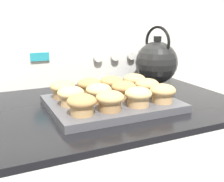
% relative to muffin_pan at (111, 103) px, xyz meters
% --- Properties ---
extents(wall_back, '(8.00, 0.05, 2.40)m').
position_rel_muffin_pan_xyz_m(wall_back, '(0.03, 0.41, 0.25)').
color(wall_back, silver).
rests_on(wall_back, ground_plane).
extents(control_panel, '(0.78, 0.07, 0.21)m').
position_rel_muffin_pan_xyz_m(control_panel, '(0.03, 0.35, 0.10)').
color(control_panel, white).
rests_on(control_panel, stove_range).
extents(muffin_pan, '(0.38, 0.29, 0.02)m').
position_rel_muffin_pan_xyz_m(muffin_pan, '(0.00, 0.00, 0.00)').
color(muffin_pan, '#4C4C51').
rests_on(muffin_pan, stove_range).
extents(muffin_r0_c0, '(0.08, 0.08, 0.06)m').
position_rel_muffin_pan_xyz_m(muffin_r0_c0, '(-0.13, -0.09, 0.04)').
color(muffin_r0_c0, tan).
rests_on(muffin_r0_c0, muffin_pan).
extents(muffin_r0_c1, '(0.08, 0.08, 0.06)m').
position_rel_muffin_pan_xyz_m(muffin_r0_c1, '(-0.05, -0.09, 0.04)').
color(muffin_r0_c1, '#A37A4C').
rests_on(muffin_r0_c1, muffin_pan).
extents(muffin_r0_c2, '(0.08, 0.08, 0.06)m').
position_rel_muffin_pan_xyz_m(muffin_r0_c2, '(0.04, -0.09, 0.04)').
color(muffin_r0_c2, tan).
rests_on(muffin_r0_c2, muffin_pan).
extents(muffin_r0_c3, '(0.08, 0.08, 0.06)m').
position_rel_muffin_pan_xyz_m(muffin_r0_c3, '(0.13, -0.08, 0.04)').
color(muffin_r0_c3, tan).
rests_on(muffin_r0_c3, muffin_pan).
extents(muffin_r1_c0, '(0.08, 0.08, 0.06)m').
position_rel_muffin_pan_xyz_m(muffin_r1_c0, '(-0.13, 0.00, 0.04)').
color(muffin_r1_c0, tan).
rests_on(muffin_r1_c0, muffin_pan).
extents(muffin_r1_c1, '(0.08, 0.08, 0.06)m').
position_rel_muffin_pan_xyz_m(muffin_r1_c1, '(-0.04, 0.00, 0.04)').
color(muffin_r1_c1, olive).
rests_on(muffin_r1_c1, muffin_pan).
extents(muffin_r1_c2, '(0.08, 0.08, 0.06)m').
position_rel_muffin_pan_xyz_m(muffin_r1_c2, '(0.04, -0.00, 0.04)').
color(muffin_r1_c2, tan).
rests_on(muffin_r1_c2, muffin_pan).
extents(muffin_r1_c3, '(0.08, 0.08, 0.06)m').
position_rel_muffin_pan_xyz_m(muffin_r1_c3, '(0.13, -0.00, 0.04)').
color(muffin_r1_c3, tan).
rests_on(muffin_r1_c3, muffin_pan).
extents(muffin_r2_c0, '(0.08, 0.08, 0.06)m').
position_rel_muffin_pan_xyz_m(muffin_r2_c0, '(-0.13, 0.09, 0.04)').
color(muffin_r2_c0, '#A37A4C').
rests_on(muffin_r2_c0, muffin_pan).
extents(muffin_r2_c1, '(0.08, 0.08, 0.06)m').
position_rel_muffin_pan_xyz_m(muffin_r2_c1, '(-0.04, 0.08, 0.04)').
color(muffin_r2_c1, tan).
rests_on(muffin_r2_c1, muffin_pan).
extents(muffin_r2_c2, '(0.08, 0.08, 0.06)m').
position_rel_muffin_pan_xyz_m(muffin_r2_c2, '(0.04, 0.08, 0.04)').
color(muffin_r2_c2, tan).
rests_on(muffin_r2_c2, muffin_pan).
extents(muffin_r2_c3, '(0.08, 0.08, 0.06)m').
position_rel_muffin_pan_xyz_m(muffin_r2_c3, '(0.13, 0.08, 0.04)').
color(muffin_r2_c3, olive).
rests_on(muffin_r2_c3, muffin_pan).
extents(tea_kettle, '(0.17, 0.21, 0.24)m').
position_rel_muffin_pan_xyz_m(tea_kettle, '(0.30, 0.21, 0.08)').
color(tea_kettle, black).
rests_on(tea_kettle, stove_range).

